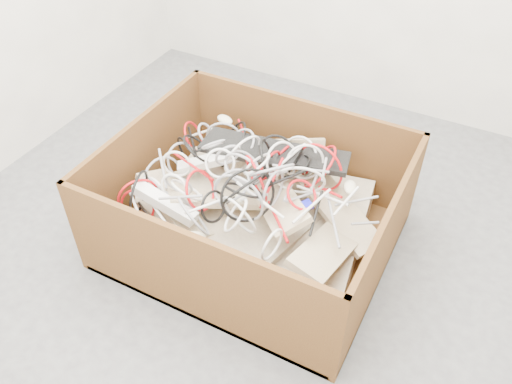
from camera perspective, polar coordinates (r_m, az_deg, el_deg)
The scene contains 8 objects.
ground at distance 2.57m, azimuth -0.51°, elevation -5.49°, with size 3.00×3.00×0.00m, color #48484A.
cardboard_box at distance 2.49m, azimuth -0.58°, elevation -3.02°, with size 1.24×1.03×0.53m.
keyboard_pile at distance 2.42m, azimuth 0.57°, elevation 0.01°, with size 1.15×0.83×0.33m.
mice_scatter at distance 2.36m, azimuth -1.55°, elevation 1.53°, with size 0.81×0.77×0.15m.
power_strip_left at distance 2.49m, azimuth -5.00°, elevation 3.38°, with size 0.31×0.06×0.04m, color white.
power_strip_right at distance 2.30m, azimuth -9.81°, elevation -1.17°, with size 0.31×0.06×0.04m, color white.
vga_plug at distance 2.24m, azimuth 5.54°, elevation -1.41°, with size 0.04×0.04×0.02m, color #0C0DB4.
cable_tangle at distance 2.34m, azimuth -2.07°, elevation 1.89°, with size 1.09×0.85×0.43m.
Camera 1 is at (0.83, -1.53, 1.89)m, focal length 37.12 mm.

